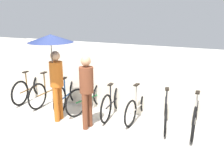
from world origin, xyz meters
TOP-DOWN VIEW (x-y plane):
  - ground_plane at (0.00, 0.00)m, footprint 30.00×30.00m
  - back_wall at (0.00, 1.81)m, footprint 13.90×0.12m
  - parked_bicycle_0 at (-2.43, 1.49)m, footprint 0.44×1.73m
  - parked_bicycle_1 at (-1.73, 1.51)m, footprint 0.44×1.80m
  - parked_bicycle_2 at (-1.04, 1.45)m, footprint 0.53×1.81m
  - parked_bicycle_3 at (-0.34, 1.49)m, footprint 0.57×1.74m
  - parked_bicycle_4 at (0.35, 1.47)m, footprint 0.44×1.69m
  - parked_bicycle_5 at (1.04, 1.53)m, footprint 0.44×1.64m
  - parked_bicycle_6 at (1.73, 1.48)m, footprint 0.56×1.76m
  - parked_bicycle_7 at (2.42, 1.49)m, footprint 0.44×1.87m
  - pedestrian_leading at (-0.76, 0.54)m, footprint 1.04×1.04m
  - pedestrian_center at (0.11, 0.56)m, footprint 0.32×0.32m

SIDE VIEW (x-z plane):
  - ground_plane at x=0.00m, z-range 0.00..0.00m
  - parked_bicycle_5 at x=1.04m, z-range -0.16..0.87m
  - parked_bicycle_4 at x=0.35m, z-range -0.11..0.87m
  - parked_bicycle_6 at x=1.73m, z-range -0.11..0.88m
  - parked_bicycle_0 at x=-2.43m, z-range -0.16..0.93m
  - parked_bicycle_1 at x=-1.73m, z-range -0.15..0.94m
  - parked_bicycle_2 at x=-1.04m, z-range -0.13..0.93m
  - parked_bicycle_3 at x=-0.34m, z-range -0.15..0.95m
  - parked_bicycle_7 at x=2.42m, z-range -0.13..0.93m
  - back_wall at x=0.00m, z-range 0.00..1.83m
  - pedestrian_center at x=0.11m, z-range 0.15..1.87m
  - pedestrian_leading at x=-0.76m, z-range 0.63..2.78m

